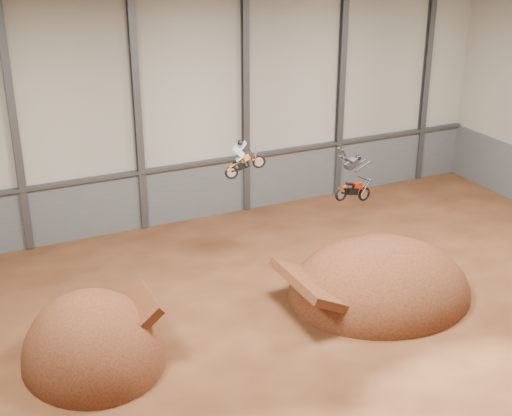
{
  "coord_description": "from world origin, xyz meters",
  "views": [
    {
      "loc": [
        -13.96,
        -23.23,
        17.41
      ],
      "look_at": [
        -1.08,
        4.0,
        4.91
      ],
      "focal_mm": 50.0,
      "sensor_mm": 36.0,
      "label": 1
    }
  ],
  "objects": [
    {
      "name": "floor",
      "position": [
        0.0,
        0.0,
        0.0
      ],
      "size": [
        40.0,
        40.0,
        0.0
      ],
      "primitive_type": "plane",
      "color": "#432212",
      "rests_on": "ground"
    },
    {
      "name": "back_wall",
      "position": [
        0.0,
        15.0,
        7.0
      ],
      "size": [
        40.0,
        0.1,
        14.0
      ],
      "primitive_type": "cube",
      "color": "#B0AD9C",
      "rests_on": "ground"
    },
    {
      "name": "ceiling",
      "position": [
        0.0,
        0.0,
        14.0
      ],
      "size": [
        40.0,
        40.0,
        0.0
      ],
      "primitive_type": "plane",
      "color": "black",
      "rests_on": "back_wall"
    },
    {
      "name": "lower_band_back",
      "position": [
        0.0,
        14.9,
        1.75
      ],
      "size": [
        39.8,
        0.18,
        3.5
      ],
      "primitive_type": "cube",
      "color": "#585C61",
      "rests_on": "ground"
    },
    {
      "name": "steel_rail",
      "position": [
        0.0,
        14.75,
        3.55
      ],
      "size": [
        39.8,
        0.35,
        0.2
      ],
      "primitive_type": "cube",
      "color": "#47494F",
      "rests_on": "lower_band_back"
    },
    {
      "name": "steel_column_1",
      "position": [
        -10.0,
        14.8,
        7.0
      ],
      "size": [
        0.4,
        0.36,
        13.9
      ],
      "primitive_type": "cube",
      "color": "#47494F",
      "rests_on": "ground"
    },
    {
      "name": "steel_column_2",
      "position": [
        -3.33,
        14.8,
        7.0
      ],
      "size": [
        0.4,
        0.36,
        13.9
      ],
      "primitive_type": "cube",
      "color": "#47494F",
      "rests_on": "ground"
    },
    {
      "name": "steel_column_3",
      "position": [
        3.33,
        14.8,
        7.0
      ],
      "size": [
        0.4,
        0.36,
        13.9
      ],
      "primitive_type": "cube",
      "color": "#47494F",
      "rests_on": "ground"
    },
    {
      "name": "steel_column_4",
      "position": [
        10.0,
        14.8,
        7.0
      ],
      "size": [
        0.4,
        0.36,
        13.9
      ],
      "primitive_type": "cube",
      "color": "#47494F",
      "rests_on": "ground"
    },
    {
      "name": "steel_column_5",
      "position": [
        16.67,
        14.8,
        7.0
      ],
      "size": [
        0.4,
        0.36,
        13.9
      ],
      "primitive_type": "cube",
      "color": "#47494F",
      "rests_on": "ground"
    },
    {
      "name": "takeoff_ramp",
      "position": [
        -9.34,
        2.48,
        0.0
      ],
      "size": [
        5.9,
        6.81,
        5.9
      ],
      "primitive_type": "ellipsoid",
      "color": "#3F1C0F",
      "rests_on": "ground"
    },
    {
      "name": "landing_ramp",
      "position": [
        4.72,
        2.06,
        0.0
      ],
      "size": [
        9.25,
        8.19,
        5.34
      ],
      "primitive_type": "ellipsoid",
      "color": "#3F1C0F",
      "rests_on": "ground"
    },
    {
      "name": "fmx_rider_a",
      "position": [
        -0.16,
        6.95,
        6.48
      ],
      "size": [
        2.71,
        1.33,
        2.48
      ],
      "primitive_type": null,
      "rotation": [
        0.0,
        -0.32,
        -0.21
      ],
      "color": "orange"
    },
    {
      "name": "fmx_rider_b",
      "position": [
        3.91,
        3.74,
        5.79
      ],
      "size": [
        3.6,
        1.44,
        3.18
      ],
      "primitive_type": null,
      "rotation": [
        0.0,
        0.22,
        0.17
      ],
      "color": "#AA2004"
    }
  ]
}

